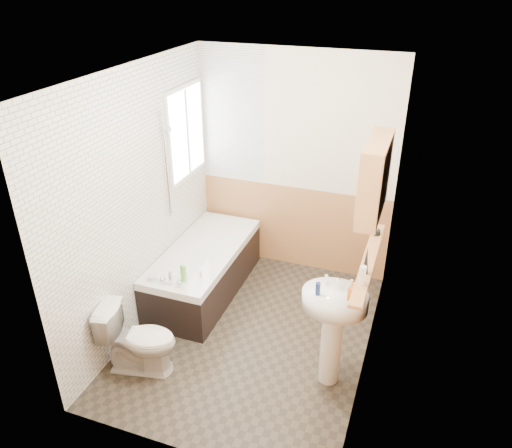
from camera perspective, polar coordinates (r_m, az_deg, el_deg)
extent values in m
plane|color=#2D2720|center=(5.01, -0.59, -12.46)|extent=(2.80, 2.80, 0.00)
plane|color=white|center=(3.89, -0.78, 16.82)|extent=(2.80, 2.80, 0.00)
cube|color=beige|center=(5.54, 4.45, 6.68)|extent=(2.20, 0.02, 2.50)
cube|color=beige|center=(3.24, -9.55, -10.67)|extent=(2.20, 0.02, 2.50)
cube|color=beige|center=(4.77, -13.27, 2.38)|extent=(0.02, 2.80, 2.50)
cube|color=beige|center=(4.10, 14.02, -2.15)|extent=(0.02, 2.80, 2.50)
cube|color=#BF824E|center=(4.52, 12.65, -10.36)|extent=(0.01, 2.80, 1.00)
cube|color=#BF824E|center=(3.76, -8.44, -19.45)|extent=(2.20, 0.01, 1.00)
cube|color=#BF824E|center=(5.83, 4.12, -0.28)|extent=(2.20, 0.01, 1.00)
cube|color=white|center=(4.76, -13.05, 2.34)|extent=(0.01, 2.80, 2.50)
cube|color=white|center=(5.58, -2.77, 12.32)|extent=(0.75, 0.01, 1.50)
cube|color=white|center=(5.37, -7.96, 10.34)|extent=(0.03, 0.79, 0.99)
cube|color=white|center=(5.36, -7.84, 10.33)|extent=(0.01, 0.70, 0.90)
cube|color=white|center=(5.36, -7.83, 10.33)|extent=(0.01, 0.04, 0.90)
cube|color=black|center=(5.50, -5.88, -5.57)|extent=(0.70, 1.63, 0.46)
cube|color=white|center=(5.35, -6.02, -3.18)|extent=(0.70, 1.63, 0.08)
cube|color=white|center=(5.36, -6.02, -3.27)|extent=(0.56, 1.49, 0.04)
cylinder|color=silver|center=(4.77, -9.74, -6.19)|extent=(0.04, 0.04, 0.14)
sphere|color=silver|center=(4.82, -10.65, -6.26)|extent=(0.06, 0.06, 0.06)
sphere|color=silver|center=(4.75, -8.75, -6.71)|extent=(0.06, 0.06, 0.06)
cylinder|color=silver|center=(5.01, -10.25, 6.65)|extent=(0.02, 0.02, 1.11)
cylinder|color=silver|center=(5.21, -9.78, 1.43)|extent=(0.04, 0.04, 0.02)
cylinder|color=silver|center=(4.85, -10.76, 12.25)|extent=(0.04, 0.04, 0.02)
cylinder|color=silver|center=(4.87, -10.10, 10.64)|extent=(0.06, 0.07, 0.08)
imported|color=white|center=(4.57, -13.24, -12.73)|extent=(0.72, 0.50, 0.65)
cylinder|color=white|center=(4.37, 8.53, -13.61)|extent=(0.17, 0.17, 0.74)
ellipsoid|color=white|center=(4.08, 9.00, -8.62)|extent=(0.54, 0.43, 0.14)
cylinder|color=silver|center=(4.11, 8.01, -6.28)|extent=(0.03, 0.03, 0.08)
cylinder|color=silver|center=(4.09, 10.84, -6.78)|extent=(0.03, 0.03, 0.08)
cylinder|color=silver|center=(4.06, 9.39, -6.33)|extent=(0.02, 0.11, 0.09)
cube|color=#BF824E|center=(4.15, 12.74, -4.17)|extent=(0.10, 1.30, 0.03)
cube|color=#BF824E|center=(3.77, 13.42, 5.10)|extent=(0.16, 0.65, 0.59)
cube|color=silver|center=(3.63, 11.83, 4.40)|extent=(0.01, 0.25, 0.44)
cube|color=silver|center=(3.92, 12.57, 6.10)|extent=(0.01, 0.25, 0.44)
cylinder|color=silver|center=(3.80, 12.08, -5.75)|extent=(0.05, 0.05, 0.15)
cone|color=black|center=(3.90, 12.49, -4.08)|extent=(0.06, 0.06, 0.23)
cylinder|color=black|center=(4.52, 13.62, -0.92)|extent=(0.08, 0.08, 0.04)
imported|color=orange|center=(3.96, 11.10, -8.08)|extent=(0.12, 0.18, 0.08)
cylinder|color=navy|center=(3.97, 7.09, -7.35)|extent=(0.04, 0.04, 0.11)
cube|color=#59C647|center=(4.79, -8.31, -5.61)|extent=(0.06, 0.05, 0.18)
cylinder|color=silver|center=(4.89, -11.67, -6.01)|extent=(0.11, 0.11, 0.05)
cylinder|color=silver|center=(4.85, -6.33, -5.71)|extent=(0.03, 0.03, 0.08)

